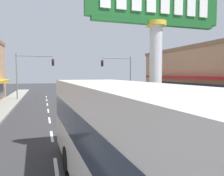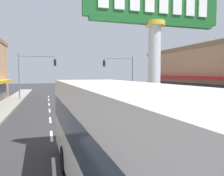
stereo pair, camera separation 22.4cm
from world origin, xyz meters
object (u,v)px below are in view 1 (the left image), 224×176
(storefront_right, at_px, (223,75))
(bus_near_right_lane, at_px, (134,143))
(district_sign, at_px, (156,64))
(sedan_near_left_lane, at_px, (211,114))
(traffic_light_left_side, at_px, (31,68))
(sedan_mid_left_lane, at_px, (137,106))
(traffic_light_right_side, at_px, (120,69))
(sedan_far_left_oncoming, at_px, (149,99))

(storefront_right, relative_size, bus_near_right_lane, 2.14)
(district_sign, distance_m, sedan_near_left_lane, 7.55)
(traffic_light_left_side, height_order, sedan_near_left_lane, traffic_light_left_side)
(bus_near_right_lane, xyz_separation_m, sedan_mid_left_lane, (5.61, 12.14, -1.08))
(traffic_light_right_side, distance_m, sedan_mid_left_lane, 14.95)
(bus_near_right_lane, bearing_deg, district_sign, 54.91)
(traffic_light_left_side, relative_size, sedan_near_left_lane, 1.42)
(sedan_far_left_oncoming, bearing_deg, sedan_mid_left_lane, -129.71)
(storefront_right, xyz_separation_m, sedan_near_left_lane, (-8.34, -7.32, -2.60))
(traffic_light_right_side, bearing_deg, traffic_light_left_side, -178.35)
(bus_near_right_lane, distance_m, sedan_mid_left_lane, 13.42)
(district_sign, bearing_deg, storefront_right, 35.84)
(district_sign, distance_m, storefront_right, 17.82)
(traffic_light_right_side, distance_m, sedan_far_left_oncoming, 10.70)
(storefront_right, bearing_deg, sedan_mid_left_lane, -168.87)
(storefront_right, distance_m, traffic_light_right_side, 14.31)
(traffic_light_left_side, relative_size, sedan_far_left_oncoming, 1.41)
(district_sign, bearing_deg, traffic_light_right_side, 73.96)
(storefront_right, bearing_deg, sedan_far_left_oncoming, 168.60)
(sedan_near_left_lane, height_order, sedan_far_left_oncoming, same)
(district_sign, xyz_separation_m, storefront_right, (14.44, 10.43, -0.57))
(traffic_light_left_side, xyz_separation_m, bus_near_right_lane, (3.59, -25.86, -2.38))
(storefront_right, distance_m, bus_near_right_lane, 22.54)
(district_sign, relative_size, sedan_near_left_lane, 1.69)
(sedan_mid_left_lane, height_order, sedan_far_left_oncoming, same)
(storefront_right, distance_m, sedan_mid_left_lane, 12.14)
(storefront_right, xyz_separation_m, traffic_light_right_side, (-8.05, 11.80, 0.86))
(sedan_far_left_oncoming, bearing_deg, traffic_light_right_side, 88.37)
(storefront_right, relative_size, sedan_near_left_lane, 5.56)
(district_sign, xyz_separation_m, traffic_light_left_side, (-6.39, 21.87, 0.29))
(traffic_light_left_side, relative_size, bus_near_right_lane, 0.55)
(sedan_mid_left_lane, bearing_deg, bus_near_right_lane, -114.82)
(storefront_right, height_order, sedan_far_left_oncoming, storefront_right)
(traffic_light_right_side, bearing_deg, sedan_far_left_oncoming, -91.63)
(storefront_right, height_order, bus_near_right_lane, storefront_right)
(storefront_right, xyz_separation_m, sedan_far_left_oncoming, (-8.34, 1.68, -2.60))
(district_sign, relative_size, bus_near_right_lane, 0.65)
(sedan_near_left_lane, xyz_separation_m, sedan_far_left_oncoming, (-0.00, 9.00, 0.00))
(sedan_near_left_lane, distance_m, sedan_mid_left_lane, 6.01)
(sedan_far_left_oncoming, bearing_deg, storefront_right, -11.40)
(bus_near_right_lane, bearing_deg, sedan_mid_left_lane, 65.18)
(traffic_light_left_side, bearing_deg, district_sign, -73.70)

